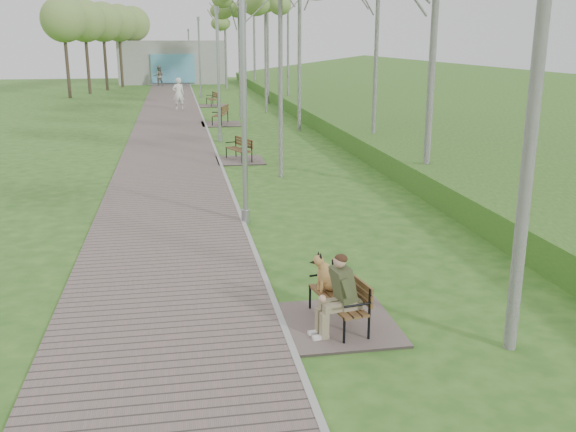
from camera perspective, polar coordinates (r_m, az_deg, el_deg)
name	(u,v)px	position (r m, az deg, el deg)	size (l,w,h in m)	color
ground	(248,235)	(14.24, -3.57, -1.74)	(120.00, 120.00, 0.00)	#2B5A1C
walkway	(170,119)	(35.28, -10.42, 8.44)	(3.50, 67.00, 0.04)	#6C5E57
kerb	(203,119)	(35.30, -7.55, 8.57)	(0.10, 67.00, 0.05)	#999993
embankment	(424,118)	(36.37, 12.02, 8.53)	(14.00, 70.00, 1.60)	#5E9235
building_north	(173,62)	(64.54, -10.22, 13.32)	(10.00, 5.20, 4.00)	#9E9E99
bench_main	(336,302)	(9.73, 4.26, -7.63)	(1.66, 1.85, 1.45)	#6C5E57
bench_second	(239,156)	(22.94, -4.38, 5.35)	(1.65, 1.83, 1.01)	#6C5E57
bench_third	(220,120)	(32.95, -6.04, 8.48)	(1.96, 2.18, 1.20)	#6C5E57
bench_far	(212,103)	(42.17, -6.76, 9.96)	(1.77, 1.97, 1.09)	#6C5E57
lamp_post_near	(244,116)	(14.75, -3.93, 8.87)	(0.21, 0.21, 5.39)	#9EA0A6
lamp_post_second	(219,80)	(27.15, -6.20, 11.91)	(0.21, 0.21, 5.45)	#9EA0A6
lamp_post_third	(200,60)	(48.27, -7.86, 13.54)	(0.22, 0.22, 5.70)	#9EA0A6
lamp_post_far	(189,59)	(62.46, -8.76, 13.65)	(0.19, 0.19, 5.04)	#9EA0A6
pedestrian_near	(179,94)	(40.12, -9.71, 10.66)	(0.70, 0.46, 1.93)	white
pedestrian_far	(159,76)	(60.66, -11.39, 12.10)	(0.87, 0.68, 1.80)	slate
birch_distant_a	(225,16)	(55.93, -5.64, 17.24)	(2.50, 2.50, 7.58)	silver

